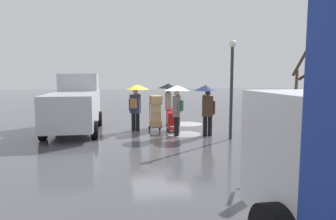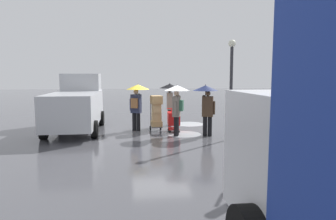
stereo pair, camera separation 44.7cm
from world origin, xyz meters
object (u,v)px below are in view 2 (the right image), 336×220
pedestrian_pink_side (206,98)px  pedestrian_black_side (170,94)px  hand_dolly_boxes (156,111)px  street_lamp (231,79)px  bare_tree_near (307,101)px  pedestrian_far_side (137,96)px  shopping_cart_vendor (174,119)px  pedestrian_white_side (177,98)px  cargo_van_parked_right (77,105)px

pedestrian_pink_side → pedestrian_black_side: 2.94m
hand_dolly_boxes → street_lamp: size_ratio=0.42×
bare_tree_near → pedestrian_far_side: bearing=-53.7°
shopping_cart_vendor → pedestrian_far_side: size_ratio=0.49×
pedestrian_white_side → pedestrian_far_side: 2.09m
hand_dolly_boxes → bare_tree_near: 6.87m
pedestrian_pink_side → pedestrian_white_side: size_ratio=1.00×
pedestrian_black_side → bare_tree_near: bearing=111.1°
hand_dolly_boxes → pedestrian_white_side: size_ratio=0.75×
hand_dolly_boxes → pedestrian_black_side: (-0.79, -1.35, 0.66)m
street_lamp → pedestrian_black_side: bearing=-61.6°
cargo_van_parked_right → shopping_cart_vendor: cargo_van_parked_right is taller
pedestrian_pink_side → street_lamp: bearing=132.5°
hand_dolly_boxes → pedestrian_far_side: (0.86, -0.21, 0.65)m
pedestrian_far_side → cargo_van_parked_right: bearing=-9.7°
shopping_cart_vendor → street_lamp: (-1.94, 1.97, 1.80)m
shopping_cart_vendor → bare_tree_near: size_ratio=0.29×
pedestrian_far_side → hand_dolly_boxes: bearing=166.3°
shopping_cart_vendor → pedestrian_black_side: size_ratio=0.49×
bare_tree_near → street_lamp: street_lamp is taller
shopping_cart_vendor → pedestrian_pink_side: bearing=136.0°
pedestrian_pink_side → bare_tree_near: 4.75m
pedestrian_black_side → bare_tree_near: (-2.76, 7.16, 0.25)m
pedestrian_black_side → shopping_cart_vendor: bearing=88.6°
shopping_cart_vendor → hand_dolly_boxes: bearing=-14.9°
pedestrian_black_side → pedestrian_white_side: (0.04, 2.48, -0.01)m
pedestrian_pink_side → bare_tree_near: (-1.61, 4.46, 0.25)m
shopping_cart_vendor → pedestrian_far_side: (1.61, -0.41, 1.00)m
hand_dolly_boxes → pedestrian_black_side: 1.70m
pedestrian_far_side → street_lamp: street_lamp is taller
pedestrian_pink_side → pedestrian_far_side: size_ratio=1.00×
cargo_van_parked_right → hand_dolly_boxes: bearing=169.3°
cargo_van_parked_right → pedestrian_white_side: size_ratio=2.49×
pedestrian_black_side → street_lamp: 4.08m
pedestrian_black_side → pedestrian_far_side: bearing=34.6°
cargo_van_parked_right → street_lamp: bearing=155.6°
hand_dolly_boxes → pedestrian_white_side: pedestrian_white_side is taller
hand_dolly_boxes → pedestrian_far_side: size_ratio=0.75×
pedestrian_black_side → pedestrian_far_side: (1.65, 1.14, -0.01)m
cargo_van_parked_right → pedestrian_white_side: cargo_van_parked_right is taller
pedestrian_black_side → street_lamp: street_lamp is taller
shopping_cart_vendor → pedestrian_pink_side: 1.94m
pedestrian_far_side → street_lamp: 4.36m
cargo_van_parked_right → bare_tree_near: bare_tree_near is taller
cargo_van_parked_right → pedestrian_white_side: (-4.35, 1.81, 0.39)m
cargo_van_parked_right → pedestrian_far_side: bearing=170.3°
hand_dolly_boxes → pedestrian_pink_side: size_ratio=0.75×
cargo_van_parked_right → street_lamp: size_ratio=1.38×
pedestrian_far_side → bare_tree_near: bare_tree_near is taller
cargo_van_parked_right → shopping_cart_vendor: 4.48m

